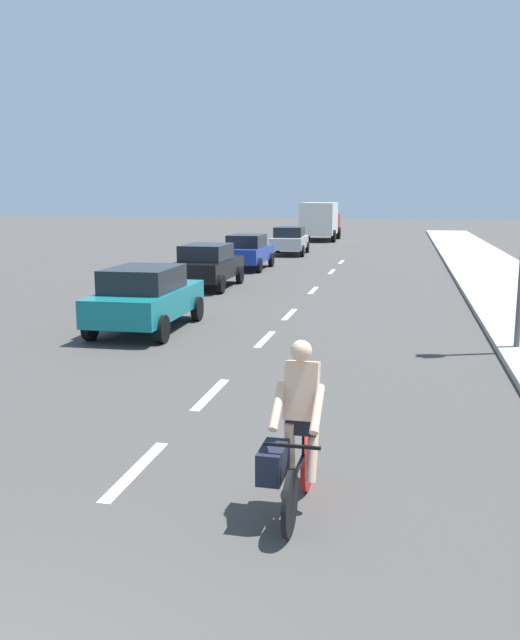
{
  "coord_description": "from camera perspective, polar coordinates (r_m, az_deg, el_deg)",
  "views": [
    {
      "loc": [
        3.04,
        -2.44,
        3.23
      ],
      "look_at": [
        0.62,
        8.73,
        1.1
      ],
      "focal_mm": 37.22,
      "sensor_mm": 36.0,
      "label": 1
    }
  ],
  "objects": [
    {
      "name": "ground_plane",
      "position": [
        22.87,
        4.46,
        2.41
      ],
      "size": [
        160.0,
        160.0,
        0.0
      ],
      "primitive_type": "plane",
      "color": "#423F3D"
    },
    {
      "name": "sidewalk_strip",
      "position": [
        24.93,
        20.88,
        2.58
      ],
      "size": [
        3.6,
        80.0,
        0.14
      ],
      "primitive_type": "cube",
      "color": "#9E998E",
      "rests_on": "ground"
    },
    {
      "name": "lane_stripe_1",
      "position": [
        8.28,
        -10.63,
        -12.55
      ],
      "size": [
        0.16,
        1.8,
        0.01
      ],
      "primitive_type": "cube",
      "color": "white",
      "rests_on": "ground"
    },
    {
      "name": "lane_stripe_2",
      "position": [
        11.1,
        -4.26,
        -6.37
      ],
      "size": [
        0.16,
        1.8,
        0.01
      ],
      "primitive_type": "cube",
      "color": "white",
      "rests_on": "ground"
    },
    {
      "name": "lane_stripe_3",
      "position": [
        15.25,
        0.44,
        -1.65
      ],
      "size": [
        0.16,
        1.8,
        0.01
      ],
      "primitive_type": "cube",
      "color": "white",
      "rests_on": "ground"
    },
    {
      "name": "lane_stripe_4",
      "position": [
        18.47,
        2.55,
        0.49
      ],
      "size": [
        0.16,
        1.8,
        0.01
      ],
      "primitive_type": "cube",
      "color": "white",
      "rests_on": "ground"
    },
    {
      "name": "lane_stripe_5",
      "position": [
        23.32,
        4.61,
        2.57
      ],
      "size": [
        0.16,
        1.8,
        0.01
      ],
      "primitive_type": "cube",
      "color": "white",
      "rests_on": "ground"
    },
    {
      "name": "lane_stripe_6",
      "position": [
        29.22,
        6.18,
        4.16
      ],
      "size": [
        0.16,
        1.8,
        0.01
      ],
      "primitive_type": "cube",
      "color": "white",
      "rests_on": "ground"
    },
    {
      "name": "lane_stripe_7",
      "position": [
        33.66,
        7.0,
        4.98
      ],
      "size": [
        0.16,
        1.8,
        0.01
      ],
      "primitive_type": "cube",
      "color": "white",
      "rests_on": "ground"
    },
    {
      "name": "cyclist",
      "position": [
        6.87,
        3.0,
        -9.9
      ],
      "size": [
        0.62,
        1.71,
        1.82
      ],
      "rotation": [
        0.0,
        0.0,
        3.12
      ],
      "color": "black",
      "rests_on": "ground"
    },
    {
      "name": "parked_car_teal",
      "position": [
        16.38,
        -9.77,
        2.01
      ],
      "size": [
        1.97,
        4.13,
        1.57
      ],
      "rotation": [
        0.0,
        0.0,
        0.02
      ],
      "color": "#14727A",
      "rests_on": "ground"
    },
    {
      "name": "parked_car_black",
      "position": [
        23.85,
        -4.53,
        4.77
      ],
      "size": [
        1.89,
        4.03,
        1.57
      ],
      "rotation": [
        0.0,
        0.0,
        0.01
      ],
      "color": "black",
      "rests_on": "ground"
    },
    {
      "name": "parked_car_blue",
      "position": [
        29.96,
        -1.08,
        5.97
      ],
      "size": [
        1.82,
        3.89,
        1.57
      ],
      "rotation": [
        0.0,
        0.0,
        -0.0
      ],
      "color": "#1E389E",
      "rests_on": "ground"
    },
    {
      "name": "parked_car_silver",
      "position": [
        37.69,
        2.56,
        6.91
      ],
      "size": [
        2.08,
        4.22,
        1.57
      ],
      "rotation": [
        0.0,
        0.0,
        0.05
      ],
      "color": "#B7BABF",
      "rests_on": "ground"
    },
    {
      "name": "delivery_truck",
      "position": [
        50.19,
        5.19,
        8.54
      ],
      "size": [
        2.71,
        6.25,
        2.8
      ],
      "rotation": [
        0.0,
        0.0,
        0.01
      ],
      "color": "maroon",
      "rests_on": "ground"
    }
  ]
}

